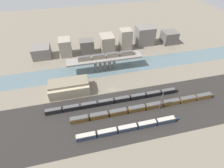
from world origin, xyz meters
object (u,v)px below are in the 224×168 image
train_on_bridge (108,56)px  train_yard_far (116,100)px  train_yard_near (130,128)px  warehouse_building (69,87)px  train_yard_mid (148,107)px  signal_tower (161,100)px

train_on_bridge → train_yard_far: (-3.09, -39.57, -10.86)m
train_on_bridge → train_yard_near: bearing=-90.5°
train_on_bridge → train_yard_near: 63.54m
train_on_bridge → warehouse_building: train_on_bridge is taller
train_yard_near → warehouse_building: size_ratio=2.27×
train_yard_mid → train_yard_near: bearing=-141.9°
train_on_bridge → signal_tower: signal_tower is taller
warehouse_building → train_on_bridge: bearing=33.6°
train_yard_far → signal_tower: (26.59, -11.91, 5.79)m
warehouse_building → signal_tower: signal_tower is taller
train_yard_near → signal_tower: size_ratio=4.25×
train_yard_far → warehouse_building: size_ratio=3.34×
train_on_bridge → warehouse_building: 40.13m
train_on_bridge → train_yard_far: bearing=-94.5°
train_yard_near → train_yard_far: 23.17m
train_yard_mid → signal_tower: signal_tower is taller
train_yard_near → train_yard_mid: (16.24, 12.75, 0.05)m
train_yard_near → signal_tower: 27.16m
train_yard_mid → train_yard_far: (-18.74, 10.29, -0.07)m
train_yard_mid → warehouse_building: bearing=149.9°
train_yard_mid → warehouse_building: size_ratio=3.60×
train_yard_far → train_on_bridge: bearing=85.5°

